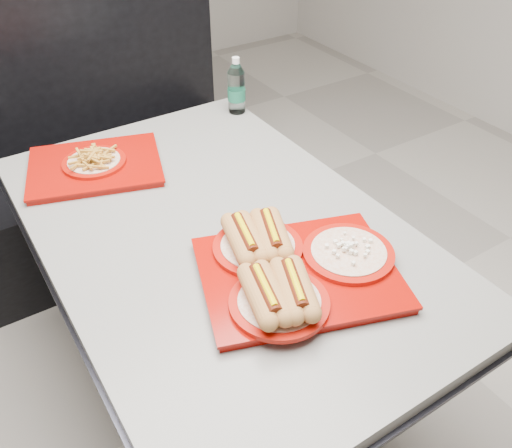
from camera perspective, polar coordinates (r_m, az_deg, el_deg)
ground at (r=2.05m, az=-3.06°, el=-16.98°), size 6.00×6.00×0.00m
diner_table at (r=1.61m, az=-3.74°, el=-4.86°), size 0.92×1.42×0.75m
booth_bench at (r=2.55m, az=-15.93°, el=6.40°), size 1.30×0.57×1.35m
tray_near at (r=1.31m, az=3.66°, el=-4.58°), size 0.56×0.50×0.10m
tray_far at (r=1.80m, az=-16.63°, el=6.14°), size 0.48×0.43×0.08m
water_bottle at (r=2.06m, az=-2.07°, el=14.03°), size 0.07×0.07×0.21m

